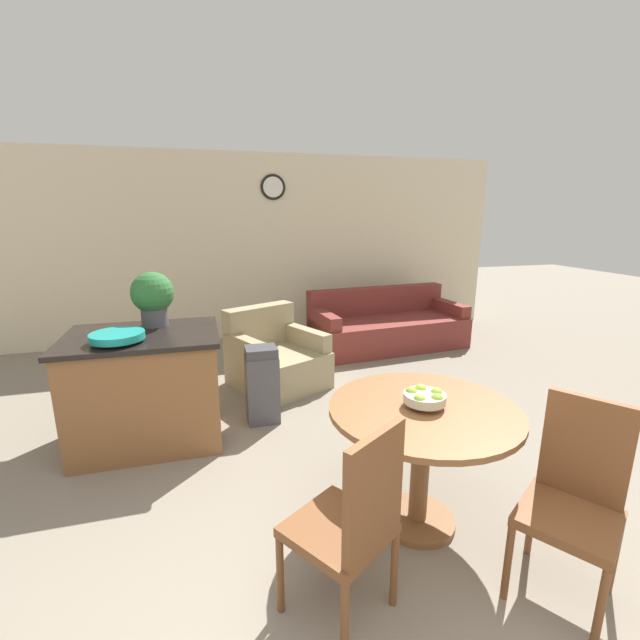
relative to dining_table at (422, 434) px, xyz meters
name	(u,v)px	position (x,y,z in m)	size (l,w,h in m)	color
wall_back	(246,248)	(-0.52, 4.45, 0.75)	(8.00, 0.09, 2.70)	beige
dining_table	(422,434)	(0.00, 0.00, 0.00)	(1.10, 1.10, 0.77)	brown
dining_chair_near_left	(353,519)	(-0.61, -0.49, -0.06)	(0.58, 0.58, 1.00)	brown
dining_chair_near_right	(575,492)	(0.49, -0.61, -0.06)	(0.58, 0.58, 1.00)	brown
fruit_bowl	(425,397)	(0.00, 0.00, 0.23)	(0.24, 0.24, 0.11)	#B7B29E
kitchen_island	(147,387)	(-1.67, 1.52, -0.13)	(1.18, 0.90, 0.92)	brown
teal_bowl	(117,336)	(-1.81, 1.30, 0.37)	(0.39, 0.39, 0.08)	teal
potted_plant	(153,296)	(-1.59, 1.76, 0.58)	(0.35, 0.35, 0.46)	#4C4C51
trash_bin	(262,385)	(-0.72, 1.59, -0.25)	(0.29, 0.25, 0.70)	#47474C
couch	(386,327)	(1.31, 3.41, -0.32)	(2.20, 1.15, 0.80)	maroon
armchair	(276,360)	(-0.46, 2.41, -0.31)	(1.14, 1.18, 0.84)	#998966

